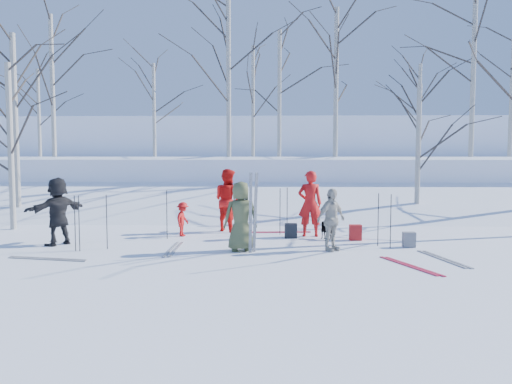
{
  "coord_description": "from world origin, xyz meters",
  "views": [
    {
      "loc": [
        0.35,
        -11.94,
        2.32
      ],
      "look_at": [
        0.0,
        1.5,
        1.3
      ],
      "focal_mm": 35.0,
      "sensor_mm": 36.0,
      "label": 1
    }
  ],
  "objects_px": {
    "skier_red_north": "(310,204)",
    "skier_red_seated": "(183,219)",
    "backpack_grey": "(409,240)",
    "skier_olive_center": "(241,216)",
    "backpack_red": "(355,232)",
    "backpack_dark": "(291,231)",
    "dog": "(328,231)",
    "skier_redor_behind": "(228,200)",
    "skier_cream_east": "(331,220)",
    "skier_grey_west": "(58,211)"
  },
  "relations": [
    {
      "from": "skier_red_north",
      "to": "backpack_red",
      "type": "bearing_deg",
      "value": 151.96
    },
    {
      "from": "skier_olive_center",
      "to": "skier_redor_behind",
      "type": "distance_m",
      "value": 3.16
    },
    {
      "from": "skier_grey_west",
      "to": "backpack_red",
      "type": "distance_m",
      "value": 7.82
    },
    {
      "from": "skier_cream_east",
      "to": "backpack_grey",
      "type": "relative_size",
      "value": 3.96
    },
    {
      "from": "backpack_red",
      "to": "backpack_dark",
      "type": "distance_m",
      "value": 1.76
    },
    {
      "from": "skier_redor_behind",
      "to": "dog",
      "type": "height_order",
      "value": "skier_redor_behind"
    },
    {
      "from": "skier_olive_center",
      "to": "dog",
      "type": "relative_size",
      "value": 2.99
    },
    {
      "from": "skier_red_north",
      "to": "skier_redor_behind",
      "type": "relative_size",
      "value": 0.99
    },
    {
      "from": "dog",
      "to": "skier_grey_west",
      "type": "bearing_deg",
      "value": -33.81
    },
    {
      "from": "skier_redor_behind",
      "to": "skier_cream_east",
      "type": "xyz_separation_m",
      "value": [
        2.74,
        -3.03,
        -0.19
      ]
    },
    {
      "from": "skier_grey_west",
      "to": "backpack_red",
      "type": "xyz_separation_m",
      "value": [
        7.74,
        0.9,
        -0.66
      ]
    },
    {
      "from": "backpack_grey",
      "to": "skier_red_north",
      "type": "bearing_deg",
      "value": 145.42
    },
    {
      "from": "dog",
      "to": "skier_cream_east",
      "type": "bearing_deg",
      "value": 43.4
    },
    {
      "from": "skier_red_seated",
      "to": "backpack_dark",
      "type": "bearing_deg",
      "value": -81.19
    },
    {
      "from": "skier_red_north",
      "to": "backpack_dark",
      "type": "bearing_deg",
      "value": 28.03
    },
    {
      "from": "backpack_grey",
      "to": "backpack_dark",
      "type": "distance_m",
      "value": 3.18
    },
    {
      "from": "skier_red_seated",
      "to": "skier_cream_east",
      "type": "relative_size",
      "value": 0.65
    },
    {
      "from": "skier_cream_east",
      "to": "backpack_red",
      "type": "distance_m",
      "value": 1.81
    },
    {
      "from": "dog",
      "to": "skier_red_seated",
      "type": "bearing_deg",
      "value": -47.86
    },
    {
      "from": "skier_red_seated",
      "to": "skier_olive_center",
      "type": "bearing_deg",
      "value": -127.23
    },
    {
      "from": "skier_cream_east",
      "to": "dog",
      "type": "distance_m",
      "value": 1.73
    },
    {
      "from": "skier_cream_east",
      "to": "skier_olive_center",
      "type": "bearing_deg",
      "value": 142.42
    },
    {
      "from": "backpack_red",
      "to": "backpack_dark",
      "type": "bearing_deg",
      "value": 169.58
    },
    {
      "from": "dog",
      "to": "backpack_red",
      "type": "height_order",
      "value": "dog"
    },
    {
      "from": "skier_grey_west",
      "to": "dog",
      "type": "relative_size",
      "value": 3.1
    },
    {
      "from": "skier_redor_behind",
      "to": "skier_cream_east",
      "type": "bearing_deg",
      "value": 172.42
    },
    {
      "from": "skier_cream_east",
      "to": "backpack_grey",
      "type": "height_order",
      "value": "skier_cream_east"
    },
    {
      "from": "skier_cream_east",
      "to": "backpack_dark",
      "type": "xyz_separation_m",
      "value": [
        -0.88,
        1.83,
        -0.55
      ]
    },
    {
      "from": "skier_olive_center",
      "to": "skier_red_north",
      "type": "relative_size",
      "value": 0.9
    },
    {
      "from": "skier_redor_behind",
      "to": "backpack_dark",
      "type": "relative_size",
      "value": 4.7
    },
    {
      "from": "skier_red_north",
      "to": "backpack_red",
      "type": "height_order",
      "value": "skier_red_north"
    },
    {
      "from": "skier_olive_center",
      "to": "backpack_red",
      "type": "height_order",
      "value": "skier_olive_center"
    },
    {
      "from": "skier_redor_behind",
      "to": "skier_grey_west",
      "type": "bearing_deg",
      "value": 70.71
    },
    {
      "from": "skier_redor_behind",
      "to": "skier_red_seated",
      "type": "relative_size",
      "value": 1.94
    },
    {
      "from": "skier_grey_west",
      "to": "skier_olive_center",
      "type": "bearing_deg",
      "value": 117.38
    },
    {
      "from": "skier_grey_west",
      "to": "skier_red_seated",
      "type": "bearing_deg",
      "value": 151.52
    },
    {
      "from": "skier_red_north",
      "to": "backpack_dark",
      "type": "xyz_separation_m",
      "value": [
        -0.55,
        -0.3,
        -0.73
      ]
    },
    {
      "from": "dog",
      "to": "backpack_grey",
      "type": "distance_m",
      "value": 2.2
    },
    {
      "from": "dog",
      "to": "backpack_dark",
      "type": "distance_m",
      "value": 1.02
    },
    {
      "from": "skier_redor_behind",
      "to": "skier_cream_east",
      "type": "relative_size",
      "value": 1.25
    },
    {
      "from": "backpack_dark",
      "to": "skier_cream_east",
      "type": "bearing_deg",
      "value": -64.17
    },
    {
      "from": "skier_olive_center",
      "to": "skier_red_seated",
      "type": "relative_size",
      "value": 1.73
    },
    {
      "from": "skier_red_north",
      "to": "backpack_red",
      "type": "distance_m",
      "value": 1.52
    },
    {
      "from": "skier_redor_behind",
      "to": "backpack_red",
      "type": "distance_m",
      "value": 3.97
    },
    {
      "from": "skier_grey_west",
      "to": "backpack_dark",
      "type": "distance_m",
      "value": 6.16
    },
    {
      "from": "skier_grey_west",
      "to": "backpack_grey",
      "type": "height_order",
      "value": "skier_grey_west"
    },
    {
      "from": "skier_redor_behind",
      "to": "backpack_grey",
      "type": "distance_m",
      "value": 5.43
    },
    {
      "from": "skier_red_north",
      "to": "skier_red_seated",
      "type": "bearing_deg",
      "value": 0.8
    },
    {
      "from": "skier_olive_center",
      "to": "backpack_grey",
      "type": "relative_size",
      "value": 4.42
    },
    {
      "from": "skier_grey_west",
      "to": "backpack_dark",
      "type": "xyz_separation_m",
      "value": [
        6.0,
        1.22,
        -0.67
      ]
    }
  ]
}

